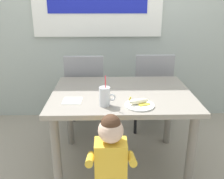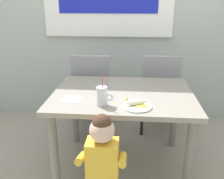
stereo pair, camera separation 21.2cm
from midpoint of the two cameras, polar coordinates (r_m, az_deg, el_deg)
ground_plane at (r=2.59m, az=4.67°, el=-16.50°), size 24.00×24.00×0.00m
back_wall at (r=3.27m, az=5.48°, el=18.35°), size 6.40×0.17×2.90m
dining_table at (r=2.27m, az=5.13°, el=-3.30°), size 1.23×0.93×0.75m
dining_chair_left at (r=2.94m, az=-2.33°, el=0.12°), size 0.44×0.44×0.96m
dining_chair_right at (r=2.99m, az=12.65°, el=-0.03°), size 0.44×0.45×0.96m
toddler_standing at (r=1.78m, az=1.35°, el=-14.89°), size 0.33×0.24×0.84m
milk_cup at (r=1.94m, az=0.88°, el=-1.81°), size 0.13×0.08×0.25m
snack_plate at (r=1.95m, az=8.73°, el=-3.85°), size 0.23×0.23×0.01m
peeled_banana at (r=1.95m, az=8.67°, el=-3.02°), size 0.18×0.13×0.07m
paper_napkin at (r=2.09m, az=-6.20°, el=-2.22°), size 0.15×0.15×0.00m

